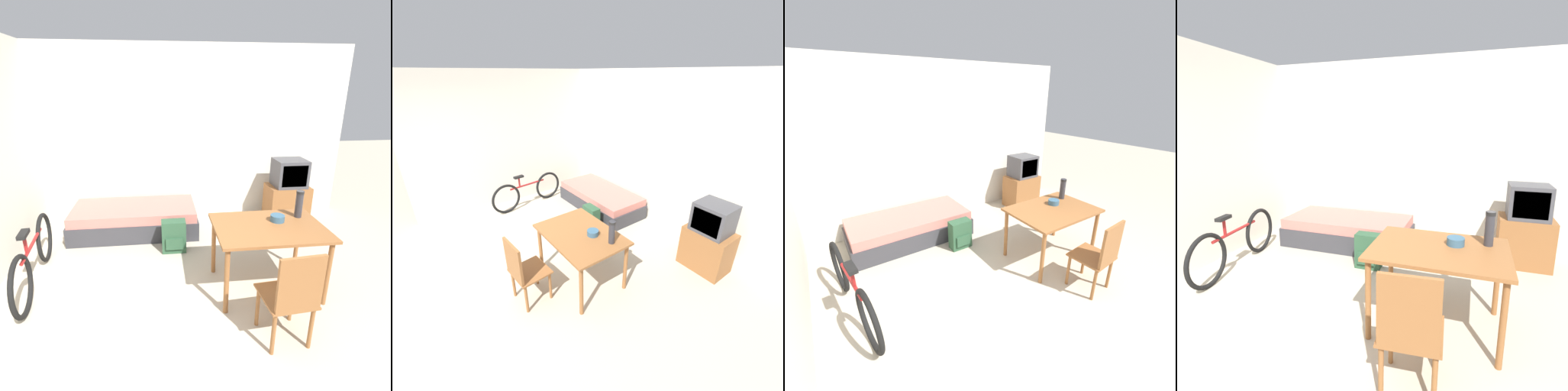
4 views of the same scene
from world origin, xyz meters
The scene contains 10 objects.
ground_plane centered at (0.00, 0.00, 0.00)m, with size 20.00×20.00×0.00m, color #B2A893.
wall_back centered at (0.00, 3.30, 1.35)m, with size 5.35×0.06×2.70m.
daybed centered at (-0.75, 2.75, 0.20)m, with size 1.84×0.87×0.42m.
tv centered at (1.64, 2.80, 0.48)m, with size 0.63×0.44×1.04m.
dining_table centered at (0.75, 1.20, 0.65)m, with size 1.14×0.82×0.74m.
wooden_chair centered at (0.68, 0.40, 0.51)m, with size 0.44×0.44×0.92m.
bicycle centered at (-1.76, 1.58, 0.32)m, with size 0.25×1.64×0.72m.
thermos_flask centered at (1.14, 1.39, 0.90)m, with size 0.08×0.08×0.30m.
mate_bowl centered at (0.88, 1.30, 0.78)m, with size 0.15×0.15×0.07m.
backpack centered at (-0.20, 2.09, 0.22)m, with size 0.32×0.20×0.44m.
Camera 3 is at (-1.84, -0.94, 2.22)m, focal length 24.00 mm.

